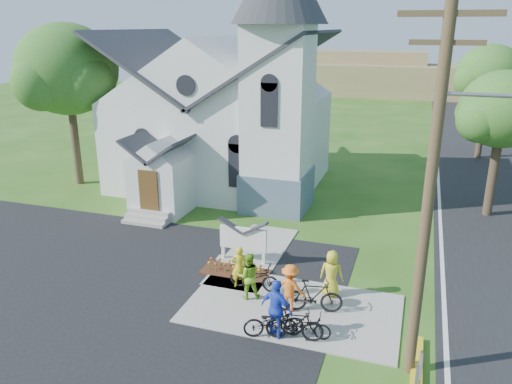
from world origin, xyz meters
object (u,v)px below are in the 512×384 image
(bike_1, at_px, (314,296))
(bike_0, at_px, (254,277))
(utility_pole, at_px, (433,182))
(cyclist_3, at_px, (290,288))
(church_sign, at_px, (243,239))
(bike_4, at_px, (306,325))
(cyclist_0, at_px, (239,267))
(bike_2, at_px, (274,322))
(cyclist_2, at_px, (277,309))
(cyclist_4, at_px, (331,273))
(bike_3, at_px, (295,325))
(stop_sign, at_px, (418,381))
(cyclist_1, at_px, (248,276))

(bike_1, bearing_deg, bike_0, 59.85)
(utility_pole, relative_size, cyclist_3, 6.16)
(bike_0, bearing_deg, bike_1, -106.85)
(church_sign, relative_size, bike_4, 1.43)
(bike_0, height_order, bike_4, bike_0)
(bike_1, xyz_separation_m, cyclist_3, (-0.76, -0.15, 0.24))
(cyclist_0, bearing_deg, bike_0, 152.83)
(bike_2, bearing_deg, cyclist_2, -112.35)
(cyclist_2, height_order, cyclist_3, cyclist_2)
(church_sign, distance_m, cyclist_2, 5.13)
(cyclist_0, bearing_deg, utility_pole, 130.32)
(cyclist_4, bearing_deg, bike_1, 74.89)
(utility_pole, bearing_deg, cyclist_4, 131.08)
(church_sign, distance_m, bike_2, 5.11)
(bike_4, bearing_deg, cyclist_3, 30.18)
(bike_3, bearing_deg, utility_pole, -104.40)
(cyclist_0, xyz_separation_m, cyclist_2, (2.11, -2.50, 0.16))
(cyclist_3, bearing_deg, bike_1, -162.45)
(stop_sign, relative_size, cyclist_1, 1.50)
(cyclist_0, distance_m, cyclist_3, 2.31)
(bike_2, relative_size, bike_4, 1.18)
(church_sign, xyz_separation_m, cyclist_3, (2.65, -2.83, -0.17))
(cyclist_0, height_order, cyclist_1, cyclist_1)
(church_sign, bearing_deg, bike_4, -49.96)
(cyclist_4, bearing_deg, cyclist_2, 70.23)
(bike_3, xyz_separation_m, bike_4, (0.28, 0.26, -0.12))
(bike_0, relative_size, cyclist_2, 0.99)
(cyclist_2, distance_m, cyclist_3, 1.57)
(bike_0, height_order, bike_1, bike_1)
(bike_3, height_order, bike_4, bike_3)
(cyclist_0, bearing_deg, stop_sign, 113.20)
(cyclist_1, bearing_deg, bike_2, 103.83)
(stop_sign, height_order, bike_2, stop_sign)
(stop_sign, bearing_deg, bike_2, 143.67)
(bike_1, height_order, cyclist_4, cyclist_4)
(bike_4, bearing_deg, cyclist_4, -8.18)
(bike_0, distance_m, cyclist_4, 2.70)
(stop_sign, height_order, bike_4, stop_sign)
(utility_pole, relative_size, bike_1, 5.29)
(cyclist_1, xyz_separation_m, bike_4, (2.38, -1.63, -0.42))
(bike_3, xyz_separation_m, cyclist_4, (0.55, 2.93, 0.31))
(utility_pole, height_order, cyclist_2, utility_pole)
(bike_2, bearing_deg, cyclist_3, -25.66)
(church_sign, relative_size, stop_sign, 0.89)
(cyclist_0, height_order, bike_3, cyclist_0)
(cyclist_1, height_order, bike_3, cyclist_1)
(bike_1, xyz_separation_m, cyclist_4, (0.35, 1.21, 0.26))
(cyclist_1, distance_m, cyclist_4, 2.85)
(stop_sign, distance_m, bike_1, 5.83)
(utility_pole, bearing_deg, bike_4, 169.66)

